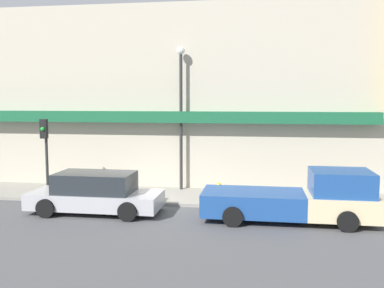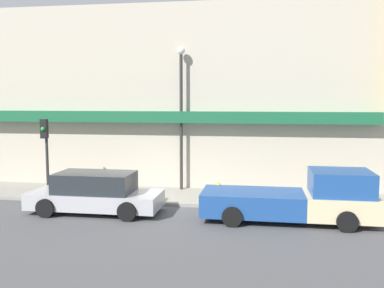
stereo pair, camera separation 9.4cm
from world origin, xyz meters
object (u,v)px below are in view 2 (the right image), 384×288
(pickup_truck, at_px, (299,199))
(street_lamp, at_px, (181,103))
(fire_hydrant, at_px, (219,192))
(traffic_light, at_px, (46,143))
(parked_car, at_px, (95,193))

(pickup_truck, xyz_separation_m, street_lamp, (-4.82, 3.97, 3.23))
(fire_hydrant, height_order, traffic_light, traffic_light)
(traffic_light, bearing_deg, fire_hydrant, 0.27)
(parked_car, height_order, fire_hydrant, parked_car)
(fire_hydrant, relative_size, street_lamp, 0.12)
(fire_hydrant, xyz_separation_m, traffic_light, (-7.24, -0.03, 1.85))
(fire_hydrant, distance_m, traffic_light, 7.47)
(street_lamp, height_order, traffic_light, street_lamp)
(traffic_light, bearing_deg, parked_car, -32.97)
(parked_car, relative_size, fire_hydrant, 6.41)
(fire_hydrant, bearing_deg, pickup_truck, -32.99)
(pickup_truck, xyz_separation_m, parked_car, (-7.29, -0.00, -0.06))
(parked_car, height_order, traffic_light, traffic_light)
(pickup_truck, height_order, street_lamp, street_lamp)
(street_lamp, bearing_deg, fire_hydrant, -47.62)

